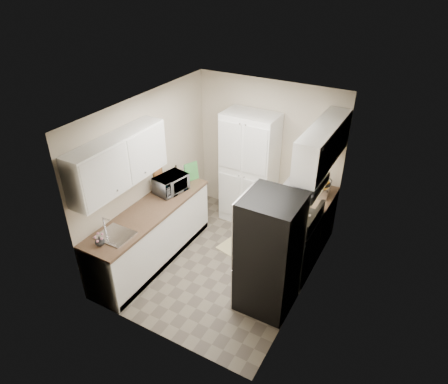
% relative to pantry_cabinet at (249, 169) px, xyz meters
% --- Properties ---
extents(ground, '(3.20, 3.20, 0.00)m').
position_rel_pantry_cabinet_xyz_m(ground, '(0.20, -1.32, -1.00)').
color(ground, '#665B4C').
rests_on(ground, ground).
extents(room_shell, '(2.64, 3.24, 2.52)m').
position_rel_pantry_cabinet_xyz_m(room_shell, '(0.18, -1.32, 0.63)').
color(room_shell, beige).
rests_on(room_shell, ground).
extents(pantry_cabinet, '(0.90, 0.55, 2.00)m').
position_rel_pantry_cabinet_xyz_m(pantry_cabinet, '(0.00, 0.00, 0.00)').
color(pantry_cabinet, white).
rests_on(pantry_cabinet, ground).
extents(base_cabinet_left, '(0.60, 2.30, 0.88)m').
position_rel_pantry_cabinet_xyz_m(base_cabinet_left, '(-0.79, -1.75, -0.56)').
color(base_cabinet_left, white).
rests_on(base_cabinet_left, ground).
extents(countertop_left, '(0.63, 2.33, 0.04)m').
position_rel_pantry_cabinet_xyz_m(countertop_left, '(-0.79, -1.75, -0.10)').
color(countertop_left, brown).
rests_on(countertop_left, base_cabinet_left).
extents(base_cabinet_right, '(0.60, 0.80, 0.88)m').
position_rel_pantry_cabinet_xyz_m(base_cabinet_right, '(1.19, -0.12, -0.56)').
color(base_cabinet_right, white).
rests_on(base_cabinet_right, ground).
extents(countertop_right, '(0.63, 0.83, 0.04)m').
position_rel_pantry_cabinet_xyz_m(countertop_right, '(1.19, -0.12, -0.10)').
color(countertop_right, brown).
rests_on(countertop_right, base_cabinet_right).
extents(electric_range, '(0.71, 0.78, 1.13)m').
position_rel_pantry_cabinet_xyz_m(electric_range, '(1.17, -0.93, -0.52)').
color(electric_range, '#B7B7BC').
rests_on(electric_range, ground).
extents(refrigerator, '(0.70, 0.72, 1.70)m').
position_rel_pantry_cabinet_xyz_m(refrigerator, '(1.14, -1.73, -0.15)').
color(refrigerator, '#B7B7BC').
rests_on(refrigerator, ground).
extents(microwave, '(0.43, 0.56, 0.28)m').
position_rel_pantry_cabinet_xyz_m(microwave, '(-0.81, -1.15, 0.06)').
color(microwave, '#B5B5BA').
rests_on(microwave, countertop_left).
extents(wine_bottle, '(0.07, 0.07, 0.27)m').
position_rel_pantry_cabinet_xyz_m(wine_bottle, '(-0.93, -0.83, 0.05)').
color(wine_bottle, black).
rests_on(wine_bottle, countertop_left).
extents(flower_vase, '(0.16, 0.16, 0.13)m').
position_rel_pantry_cabinet_xyz_m(flower_vase, '(-0.82, -2.71, -0.01)').
color(flower_vase, silver).
rests_on(flower_vase, countertop_left).
extents(cutting_board, '(0.12, 0.24, 0.31)m').
position_rel_pantry_cabinet_xyz_m(cutting_board, '(-0.74, -0.67, 0.07)').
color(cutting_board, '#3D8F40').
rests_on(cutting_board, countertop_left).
extents(toaster_oven, '(0.29, 0.36, 0.19)m').
position_rel_pantry_cabinet_xyz_m(toaster_oven, '(1.29, -0.08, 0.02)').
color(toaster_oven, '#B3B3B8').
rests_on(toaster_oven, countertop_right).
extents(fruit_basket, '(0.32, 0.32, 0.10)m').
position_rel_pantry_cabinet_xyz_m(fruit_basket, '(1.31, -0.07, 0.17)').
color(fruit_basket, '#FF9C00').
rests_on(fruit_basket, toaster_oven).
extents(kitchen_mat, '(0.59, 0.79, 0.01)m').
position_rel_pantry_cabinet_xyz_m(kitchen_mat, '(0.23, -0.76, -0.99)').
color(kitchen_mat, '#CBBD82').
rests_on(kitchen_mat, ground).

